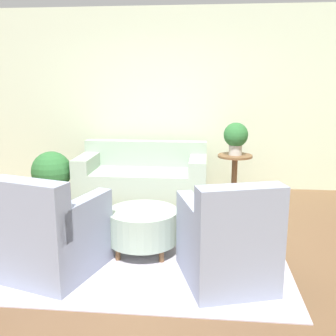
# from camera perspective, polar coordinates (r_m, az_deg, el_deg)

# --- Properties ---
(ground_plane) EXTENTS (16.00, 16.00, 0.00)m
(ground_plane) POSITION_cam_1_polar(r_m,az_deg,el_deg) (4.14, -2.88, -11.84)
(ground_plane) COLOR brown
(wall_back) EXTENTS (9.00, 0.12, 2.80)m
(wall_back) POSITION_cam_1_polar(r_m,az_deg,el_deg) (6.31, 0.45, 9.87)
(wall_back) COLOR beige
(wall_back) RESTS_ON ground_plane
(rug) EXTENTS (2.73, 2.27, 0.01)m
(rug) POSITION_cam_1_polar(r_m,az_deg,el_deg) (4.14, -2.88, -11.78)
(rug) COLOR #BCB2C1
(rug) RESTS_ON ground_plane
(couch) EXTENTS (1.88, 0.91, 0.79)m
(couch) POSITION_cam_1_polar(r_m,az_deg,el_deg) (5.88, -3.66, -1.30)
(couch) COLOR #9EB29E
(couch) RESTS_ON ground_plane
(armchair_left) EXTENTS (0.90, 0.99, 0.93)m
(armchair_left) POSITION_cam_1_polar(r_m,az_deg,el_deg) (3.68, -16.42, -9.44)
(armchair_left) COLOR #8E99B2
(armchair_left) RESTS_ON rug
(armchair_right) EXTENTS (0.90, 0.99, 0.93)m
(armchair_right) POSITION_cam_1_polar(r_m,az_deg,el_deg) (3.43, 8.65, -10.70)
(armchair_right) COLOR #8E99B2
(armchair_right) RESTS_ON rug
(ottoman_table) EXTENTS (0.71, 0.71, 0.44)m
(ottoman_table) POSITION_cam_1_polar(r_m,az_deg,el_deg) (3.99, -3.67, -8.33)
(ottoman_table) COLOR #9EB29E
(ottoman_table) RESTS_ON rug
(side_table) EXTENTS (0.48, 0.48, 0.68)m
(side_table) POSITION_cam_1_polar(r_m,az_deg,el_deg) (5.64, 9.62, -0.37)
(side_table) COLOR brown
(side_table) RESTS_ON ground_plane
(potted_plant_on_side_table) EXTENTS (0.34, 0.34, 0.45)m
(potted_plant_on_side_table) POSITION_cam_1_polar(r_m,az_deg,el_deg) (5.55, 9.81, 4.53)
(potted_plant_on_side_table) COLOR beige
(potted_plant_on_side_table) RESTS_ON side_table
(potted_plant_floor) EXTENTS (0.56, 0.56, 0.73)m
(potted_plant_floor) POSITION_cam_1_polar(r_m,az_deg,el_deg) (5.80, -16.53, -0.64)
(potted_plant_floor) COLOR beige
(potted_plant_floor) RESTS_ON ground_plane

